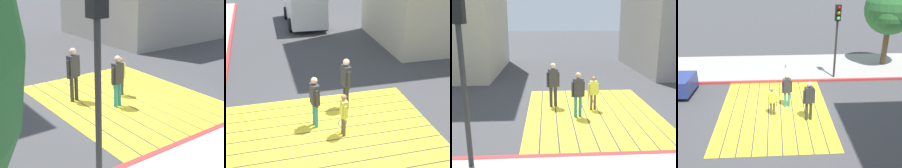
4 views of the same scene
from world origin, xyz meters
TOP-DOWN VIEW (x-y plane):
  - ground_plane at (0.00, 0.00)m, footprint 120.00×120.00m
  - crosswalk_stripes at (0.00, 0.00)m, footprint 6.40×4.90m
  - van_down_street at (1.28, 12.67)m, footprint 2.44×5.24m
  - pedestrian_adult_lead at (-0.30, 0.59)m, footprint 0.26×0.48m
  - pedestrian_adult_trailing at (0.90, 1.45)m, footprint 0.28×0.52m
  - pedestrian_child_with_racket at (0.41, -0.08)m, footprint 0.28×0.41m

SIDE VIEW (x-z plane):
  - ground_plane at x=0.00m, z-range 0.00..0.00m
  - crosswalk_stripes at x=0.00m, z-range 0.00..0.01m
  - pedestrian_child_with_racket at x=0.41m, z-range 0.09..1.43m
  - pedestrian_adult_lead at x=-0.30m, z-range 0.14..1.79m
  - pedestrian_adult_trailing at x=0.90m, z-range 0.15..1.93m
  - van_down_street at x=1.28m, z-range 0.10..2.45m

